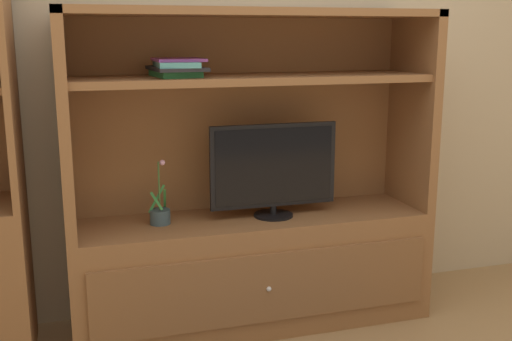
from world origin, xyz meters
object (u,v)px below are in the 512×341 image
(tv_monitor, at_px, (274,169))
(potted_plant, at_px, (160,215))
(magazine_stack, at_px, (176,67))
(media_console, at_px, (253,231))

(tv_monitor, xyz_separation_m, potted_plant, (-0.57, 0.04, -0.20))
(potted_plant, bearing_deg, magazine_stack, -8.98)
(potted_plant, relative_size, magazine_stack, 0.91)
(media_console, height_order, tv_monitor, media_console)
(potted_plant, height_order, magazine_stack, magazine_stack)
(media_console, height_order, magazine_stack, media_console)
(media_console, xyz_separation_m, tv_monitor, (0.10, -0.04, 0.33))
(tv_monitor, bearing_deg, media_console, 160.11)
(tv_monitor, xyz_separation_m, magazine_stack, (-0.47, 0.03, 0.51))
(media_console, distance_m, potted_plant, 0.49)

